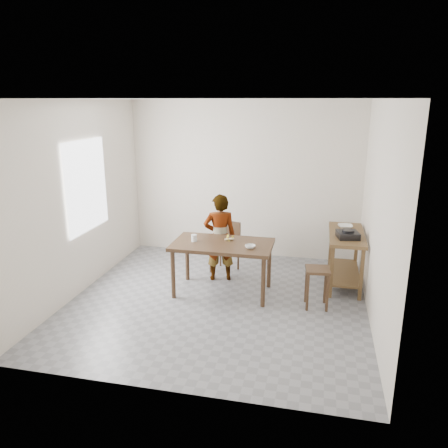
% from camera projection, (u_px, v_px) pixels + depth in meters
% --- Properties ---
extents(floor, '(4.00, 4.00, 0.04)m').
position_uv_depth(floor, '(218.00, 302.00, 6.06)').
color(floor, gray).
rests_on(floor, ground).
extents(ceiling, '(4.00, 4.00, 0.04)m').
position_uv_depth(ceiling, '(217.00, 97.00, 5.31)').
color(ceiling, white).
rests_on(ceiling, wall_back).
extents(wall_back, '(4.00, 0.04, 2.70)m').
position_uv_depth(wall_back, '(244.00, 180.00, 7.58)').
color(wall_back, silver).
rests_on(wall_back, ground).
extents(wall_front, '(4.00, 0.04, 2.70)m').
position_uv_depth(wall_front, '(164.00, 260.00, 3.79)').
color(wall_front, silver).
rests_on(wall_front, ground).
extents(wall_left, '(0.04, 4.00, 2.70)m').
position_uv_depth(wall_left, '(77.00, 199.00, 6.11)').
color(wall_left, silver).
rests_on(wall_left, ground).
extents(wall_right, '(0.04, 4.00, 2.70)m').
position_uv_depth(wall_right, '(380.00, 215.00, 5.26)').
color(wall_right, silver).
rests_on(wall_right, ground).
extents(window_pane, '(0.02, 1.10, 1.30)m').
position_uv_depth(window_pane, '(87.00, 186.00, 6.24)').
color(window_pane, white).
rests_on(window_pane, wall_left).
extents(dining_table, '(1.40, 0.80, 0.75)m').
position_uv_depth(dining_table, '(222.00, 268.00, 6.23)').
color(dining_table, '#412C1B').
rests_on(dining_table, floor).
extents(prep_counter, '(0.50, 1.20, 0.80)m').
position_uv_depth(prep_counter, '(345.00, 259.00, 6.52)').
color(prep_counter, brown).
rests_on(prep_counter, floor).
extents(child, '(0.56, 0.45, 1.35)m').
position_uv_depth(child, '(220.00, 238.00, 6.62)').
color(child, white).
rests_on(child, floor).
extents(dining_chair, '(0.48, 0.48, 0.80)m').
position_uv_depth(dining_chair, '(225.00, 248.00, 7.01)').
color(dining_chair, '#412C1B').
rests_on(dining_chair, floor).
extents(stool, '(0.34, 0.34, 0.55)m').
position_uv_depth(stool, '(317.00, 288.00, 5.82)').
color(stool, '#412C1B').
rests_on(stool, floor).
extents(glass_tumbler, '(0.09, 0.09, 0.10)m').
position_uv_depth(glass_tumbler, '(194.00, 238.00, 6.19)').
color(glass_tumbler, white).
rests_on(glass_tumbler, dining_table).
extents(small_bowl, '(0.18, 0.18, 0.05)m').
position_uv_depth(small_bowl, '(250.00, 247.00, 5.91)').
color(small_bowl, white).
rests_on(small_bowl, dining_table).
extents(banana, '(0.18, 0.15, 0.05)m').
position_uv_depth(banana, '(229.00, 239.00, 6.23)').
color(banana, gold).
rests_on(banana, dining_table).
extents(serving_bowl, '(0.24, 0.24, 0.06)m').
position_uv_depth(serving_bowl, '(345.00, 227.00, 6.64)').
color(serving_bowl, white).
rests_on(serving_bowl, prep_counter).
extents(gas_burner, '(0.34, 0.34, 0.10)m').
position_uv_depth(gas_burner, '(348.00, 235.00, 6.17)').
color(gas_burner, black).
rests_on(gas_burner, prep_counter).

